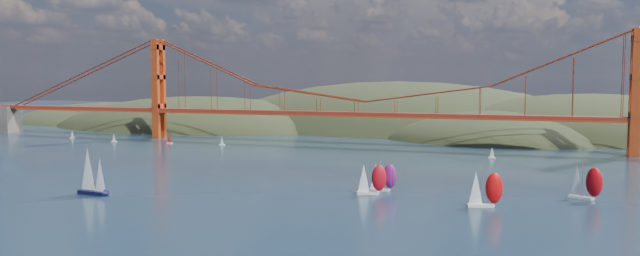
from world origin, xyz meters
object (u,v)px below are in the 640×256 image
(racer_0, at_px, (371,179))
(racer_2, at_px, (585,182))
(racer_1, at_px, (484,189))
(sloop_navy, at_px, (91,172))
(racer_rwb, at_px, (382,177))

(racer_0, distance_m, racer_2, 59.81)
(racer_1, xyz_separation_m, racer_2, (25.64, 20.14, 0.02))
(racer_1, bearing_deg, racer_2, 24.23)
(sloop_navy, height_order, racer_0, sloop_navy)
(racer_1, xyz_separation_m, racer_rwb, (-30.90, 13.57, -0.55))
(racer_rwb, bearing_deg, racer_2, 2.18)
(racer_0, bearing_deg, sloop_navy, -178.08)
(sloop_navy, distance_m, racer_1, 111.37)
(racer_0, bearing_deg, racer_rwb, 55.23)
(sloop_navy, distance_m, racer_rwb, 85.54)
(racer_rwb, bearing_deg, sloop_navy, -161.30)
(racer_0, bearing_deg, racer_1, -30.47)
(sloop_navy, distance_m, racer_0, 81.52)
(racer_0, distance_m, racer_1, 33.62)
(racer_0, relative_size, racer_1, 0.94)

